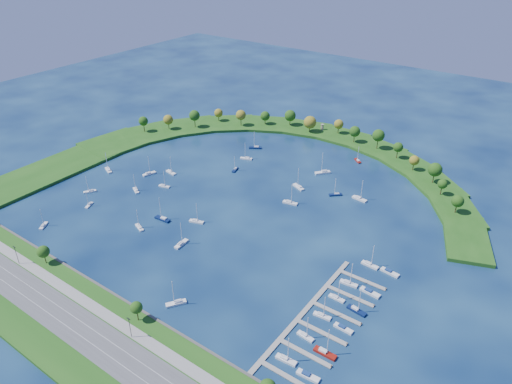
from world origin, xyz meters
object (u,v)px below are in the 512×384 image
Objects in this scene: docked_boat_6 at (337,298)px; moored_boat_10 at (181,243)px; dock_system at (320,318)px; docked_boat_2 at (305,336)px; moored_boat_1 at (163,218)px; docked_boat_0 at (286,359)px; moored_boat_21 at (323,172)px; docked_boat_3 at (325,352)px; moored_boat_3 at (336,194)px; moored_boat_8 at (255,147)px; moored_boat_18 at (235,169)px; docked_boat_9 at (370,292)px; moored_boat_14 at (136,190)px; moored_boat_15 at (290,202)px; moored_boat_5 at (108,170)px; moored_boat_16 at (358,160)px; docked_boat_11 at (390,272)px; moored_boat_13 at (176,303)px; moored_boat_17 at (89,205)px; docked_boat_1 at (308,376)px; moored_boat_6 at (171,172)px; moored_boat_9 at (359,198)px; harbor_tower at (322,127)px; moored_boat_11 at (196,221)px; moored_boat_7 at (90,191)px; docked_boat_7 at (357,310)px; moored_boat_4 at (139,227)px; docked_boat_4 at (322,315)px; docked_boat_8 at (349,283)px; docked_boat_10 at (370,264)px; moored_boat_19 at (246,158)px; docked_boat_5 at (343,328)px; moored_boat_2 at (299,187)px; moored_boat_12 at (149,173)px; moored_boat_0 at (164,186)px; moored_boat_20 at (43,225)px.

moored_boat_10 is at bearing -170.84° from docked_boat_6.
docked_boat_2 reaches higher than dock_system.
moored_boat_1 reaches higher than docked_boat_0.
moored_boat_21 is 1.11× the size of docked_boat_3.
moored_boat_3 is 84.61m from moored_boat_8.
docked_boat_3 is at bearing 34.25° from moored_boat_18.
docked_boat_9 is (53.05, -69.71, -0.19)m from moored_boat_3.
moored_boat_15 reaches higher than moored_boat_14.
moored_boat_5 is at bearing 67.03° from moored_boat_10.
moored_boat_16 is 1.19× the size of docked_boat_11.
moored_boat_5 is at bearing -83.61° from moored_boat_13.
moored_boat_5 is 142.28m from moored_boat_13.
moored_boat_8 is 1.01× the size of moored_boat_15.
moored_boat_17 is 168.03m from docked_boat_1.
docked_boat_6 is (145.27, -44.40, -0.04)m from moored_boat_6.
docked_boat_0 is 14.50m from docked_boat_2.
docked_boat_1 is (10.46, -1.53, -0.25)m from docked_boat_0.
moored_boat_9 is at bearing -136.79° from moored_boat_1.
harbor_tower is 0.48× the size of docked_boat_9.
moored_boat_9 is at bearing 32.21° from moored_boat_11.
moored_boat_13 is 57.88m from docked_boat_2.
moored_boat_7 is (-59.13, -3.85, -0.09)m from moored_boat_1.
dock_system is at bearing 107.10° from docked_boat_1.
docked_boat_7 is at bearing 86.49° from docked_boat_1.
moored_boat_4 is at bearing -16.00° from moored_boat_18.
docked_boat_4 is at bearing 36.80° from moored_boat_18.
moored_boat_13 is (42.23, -209.02, -3.42)m from harbor_tower.
docked_boat_8 is (55.46, 55.70, -0.03)m from moored_boat_13.
moored_boat_14 is at bearing -164.27° from moored_boat_15.
moored_boat_7 is at bearing -112.64° from harbor_tower.
moored_boat_5 reaches higher than docked_boat_10.
harbor_tower is at bearing 130.76° from docked_boat_9.
moored_boat_15 is at bearing 128.60° from moored_boat_19.
moored_boat_21 is at bearing 143.34° from moored_boat_8.
moored_boat_13 is 100.60m from docked_boat_11.
docked_boat_3 is at bearing -83.33° from docked_boat_7.
moored_boat_14 reaches higher than docked_boat_1.
docked_boat_5 is 0.87× the size of docked_boat_9.
moored_boat_21 is 1.33× the size of docked_boat_4.
docked_boat_0 is (108.79, -42.50, -0.05)m from moored_boat_1.
moored_boat_16 is at bearing -80.51° from moored_boat_2.
harbor_tower is at bearing 136.78° from docked_boat_11.
docked_boat_9 is (108.13, -153.24, -3.66)m from harbor_tower.
moored_boat_12 is at bearing -39.23° from moored_boat_1.
moored_boat_0 is (-135.19, 43.27, 0.52)m from dock_system.
moored_boat_20 is at bearing 46.60° from moored_boat_8.
dock_system is 6.54× the size of moored_boat_6.
moored_boat_6 is (-32.19, 56.94, 0.03)m from moored_boat_4.
docked_boat_5 is 45.17m from docked_boat_11.
moored_boat_16 is 0.97× the size of docked_boat_4.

